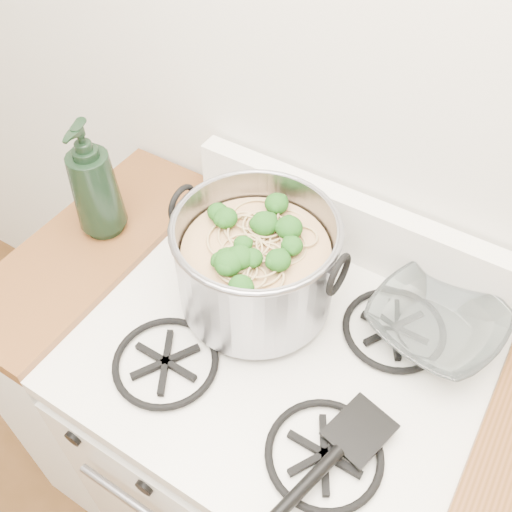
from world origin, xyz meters
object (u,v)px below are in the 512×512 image
object	(u,v)px
gas_range	(275,448)
bottle	(93,180)
glass_bowl	(434,328)
stock_pot	(256,265)
spatula	(360,428)

from	to	relation	value
gas_range	bottle	bearing A→B (deg)	173.01
gas_range	glass_bowl	distance (m)	0.58
stock_pot	bottle	world-z (taller)	bottle
stock_pot	glass_bowl	size ratio (longest dim) A/B	3.53
bottle	gas_range	bearing A→B (deg)	-25.03
stock_pot	glass_bowl	xyz separation A→B (m)	(0.34, 0.11, -0.09)
stock_pot	glass_bowl	distance (m)	0.37
gas_range	stock_pot	bearing A→B (deg)	144.74
glass_bowl	bottle	xyz separation A→B (m)	(-0.74, -0.12, 0.13)
stock_pot	bottle	xyz separation A→B (m)	(-0.40, -0.01, 0.04)
gas_range	spatula	size ratio (longest dim) A/B	2.98
stock_pot	spatula	xyz separation A→B (m)	(0.31, -0.16, -0.09)
gas_range	bottle	xyz separation A→B (m)	(-0.51, 0.06, 0.63)
glass_bowl	gas_range	bearing A→B (deg)	-142.74
glass_bowl	stock_pot	bearing A→B (deg)	-162.39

